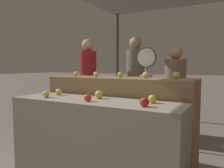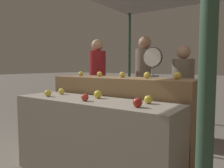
# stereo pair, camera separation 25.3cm
# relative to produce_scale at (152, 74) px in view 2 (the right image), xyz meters

# --- Properties ---
(display_counter_front) EXTENTS (1.90, 0.55, 0.89)m
(display_counter_front) POSITION_rel_produce_scale_xyz_m (-0.11, -1.30, -0.68)
(display_counter_front) COLOR gray
(display_counter_front) RESTS_ON ground_plane
(display_counter_back) EXTENTS (1.90, 0.55, 1.10)m
(display_counter_back) POSITION_rel_produce_scale_xyz_m (-0.11, -0.70, -0.57)
(display_counter_back) COLOR olive
(display_counter_back) RESTS_ON ground_plane
(apple_front_0) EXTENTS (0.08, 0.08, 0.08)m
(apple_front_0) POSITION_rel_produce_scale_xyz_m (-0.69, -1.41, -0.19)
(apple_front_0) COLOR gold
(apple_front_0) RESTS_ON display_counter_front
(apple_front_1) EXTENTS (0.08, 0.08, 0.08)m
(apple_front_1) POSITION_rel_produce_scale_xyz_m (-0.10, -1.41, -0.19)
(apple_front_1) COLOR red
(apple_front_1) RESTS_ON display_counter_front
(apple_front_2) EXTENTS (0.09, 0.09, 0.09)m
(apple_front_2) POSITION_rel_produce_scale_xyz_m (0.50, -1.41, -0.19)
(apple_front_2) COLOR #AD281E
(apple_front_2) RESTS_ON display_counter_front
(apple_front_3) EXTENTS (0.08, 0.08, 0.08)m
(apple_front_3) POSITION_rel_produce_scale_xyz_m (-0.71, -1.18, -0.19)
(apple_front_3) COLOR yellow
(apple_front_3) RESTS_ON display_counter_front
(apple_front_4) EXTENTS (0.09, 0.09, 0.09)m
(apple_front_4) POSITION_rel_produce_scale_xyz_m (-0.11, -1.19, -0.19)
(apple_front_4) COLOR gold
(apple_front_4) RESTS_ON display_counter_front
(apple_front_5) EXTENTS (0.08, 0.08, 0.08)m
(apple_front_5) POSITION_rel_produce_scale_xyz_m (0.49, -1.19, -0.19)
(apple_front_5) COLOR gold
(apple_front_5) RESTS_ON display_counter_front
(apple_back_0) EXTENTS (0.07, 0.07, 0.07)m
(apple_back_0) POSITION_rel_produce_scale_xyz_m (-0.81, -0.71, 0.01)
(apple_back_0) COLOR gold
(apple_back_0) RESTS_ON display_counter_back
(apple_back_1) EXTENTS (0.07, 0.07, 0.07)m
(apple_back_1) POSITION_rel_produce_scale_xyz_m (-0.47, -0.71, 0.01)
(apple_back_1) COLOR yellow
(apple_back_1) RESTS_ON display_counter_back
(apple_back_2) EXTENTS (0.07, 0.07, 0.07)m
(apple_back_2) POSITION_rel_produce_scale_xyz_m (-0.09, -0.71, 0.01)
(apple_back_2) COLOR gold
(apple_back_2) RESTS_ON display_counter_back
(apple_back_3) EXTENTS (0.08, 0.08, 0.08)m
(apple_back_3) POSITION_rel_produce_scale_xyz_m (0.25, -0.70, 0.02)
(apple_back_3) COLOR yellow
(apple_back_3) RESTS_ON display_counter_back
(apple_back_4) EXTENTS (0.08, 0.08, 0.08)m
(apple_back_4) POSITION_rel_produce_scale_xyz_m (0.61, -0.70, 0.02)
(apple_back_4) COLOR yellow
(apple_back_4) RESTS_ON display_counter_back
(produce_scale) EXTENTS (0.30, 0.20, 1.53)m
(produce_scale) POSITION_rel_produce_scale_xyz_m (0.00, 0.00, 0.00)
(produce_scale) COLOR #99999E
(produce_scale) RESTS_ON ground_plane
(person_vendor_at_scale) EXTENTS (0.45, 0.45, 1.56)m
(person_vendor_at_scale) POSITION_rel_produce_scale_xyz_m (0.38, 0.29, -0.22)
(person_vendor_at_scale) COLOR #2D2D38
(person_vendor_at_scale) RESTS_ON ground_plane
(person_customer_left) EXTENTS (0.41, 0.41, 1.80)m
(person_customer_left) POSITION_rel_produce_scale_xyz_m (-0.47, 0.68, -0.07)
(person_customer_left) COLOR #2D2D38
(person_customer_left) RESTS_ON ground_plane
(person_customer_right) EXTENTS (0.42, 0.42, 1.77)m
(person_customer_right) POSITION_rel_produce_scale_xyz_m (-1.35, 0.36, -0.08)
(person_customer_right) COLOR #2D2D38
(person_customer_right) RESTS_ON ground_plane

